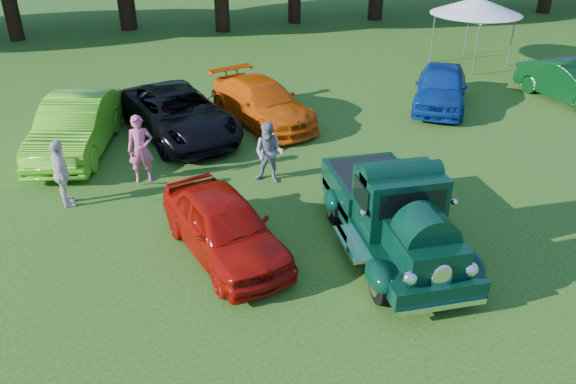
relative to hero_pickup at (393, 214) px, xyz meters
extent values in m
plane|color=#1F4710|center=(-1.68, 0.04, -0.88)|extent=(120.00, 120.00, 0.00)
cylinder|color=black|center=(-0.91, -1.74, -0.48)|extent=(0.24, 0.81, 0.81)
cylinder|color=black|center=(0.91, -1.74, -0.48)|extent=(0.24, 0.81, 0.81)
cylinder|color=black|center=(-0.91, 1.38, -0.48)|extent=(0.24, 0.81, 0.81)
cylinder|color=black|center=(0.91, 1.38, -0.48)|extent=(0.24, 0.81, 0.81)
cube|color=black|center=(0.00, -0.10, -0.31)|extent=(1.89, 4.93, 0.37)
cube|color=black|center=(0.00, -1.58, 0.12)|extent=(1.21, 1.59, 0.68)
cube|color=black|center=(0.00, -0.24, 0.50)|extent=(1.71, 1.26, 1.32)
cube|color=black|center=(0.00, -0.84, 0.73)|extent=(1.43, 0.07, 0.57)
cube|color=black|center=(0.00, 1.40, -0.01)|extent=(1.89, 2.25, 0.64)
cube|color=black|center=(0.00, 1.40, 0.30)|extent=(1.62, 1.97, 0.05)
ellipsoid|color=black|center=(-0.94, -1.74, -0.27)|extent=(0.54, 0.94, 0.54)
ellipsoid|color=black|center=(0.94, -1.74, -0.27)|extent=(0.54, 0.94, 0.54)
ellipsoid|color=black|center=(-0.98, 1.38, -0.28)|extent=(0.42, 0.79, 0.46)
ellipsoid|color=black|center=(0.98, 1.38, -0.28)|extent=(0.42, 0.79, 0.46)
ellipsoid|color=white|center=(0.00, -2.40, -0.01)|extent=(0.44, 0.14, 0.65)
sphere|color=white|center=(-0.61, -2.32, 0.06)|extent=(0.31, 0.31, 0.31)
sphere|color=white|center=(0.61, -2.32, 0.06)|extent=(0.31, 0.31, 0.31)
cube|color=white|center=(0.00, -2.57, -0.51)|extent=(1.78, 0.12, 0.12)
cube|color=white|center=(0.00, 2.53, -0.45)|extent=(1.78, 0.12, 0.12)
imported|color=#9C0D06|center=(-3.70, 0.61, -0.17)|extent=(2.89, 4.50, 1.43)
imported|color=#55C31A|center=(-7.45, 7.14, -0.04)|extent=(2.64, 5.34, 1.68)
imported|color=black|center=(-4.32, 7.79, -0.11)|extent=(4.26, 6.09, 1.54)
imported|color=#DC5207|center=(-1.44, 8.37, -0.16)|extent=(3.60, 5.39, 1.45)
imported|color=navy|center=(5.33, 8.47, -0.11)|extent=(3.77, 4.83, 1.54)
imported|color=black|center=(10.46, 7.91, -0.15)|extent=(2.30, 4.68, 1.48)
imported|color=#CD547F|center=(-5.49, 4.66, 0.08)|extent=(0.71, 0.47, 1.92)
imported|color=gray|center=(-2.06, 3.84, -0.01)|extent=(1.06, 0.98, 1.74)
imported|color=beige|center=(-7.44, 3.67, 0.02)|extent=(0.70, 1.14, 1.81)
cube|color=silver|center=(9.26, 13.50, 1.36)|extent=(3.60, 3.60, 0.11)
cone|color=silver|center=(9.26, 13.50, 1.78)|extent=(5.28, 5.28, 0.73)
cylinder|color=slate|center=(8.59, 11.88, 0.22)|extent=(0.06, 0.06, 2.20)
cylinder|color=slate|center=(7.63, 14.16, 0.22)|extent=(0.06, 0.06, 2.20)
cylinder|color=slate|center=(10.88, 12.84, 0.22)|extent=(0.06, 0.06, 2.20)
cylinder|color=slate|center=(9.92, 15.12, 0.22)|extent=(0.06, 0.06, 2.20)
cylinder|color=black|center=(-12.23, 23.19, 1.04)|extent=(0.77, 0.77, 3.85)
camera|label=1|loc=(-4.62, -9.95, 6.39)|focal=35.00mm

